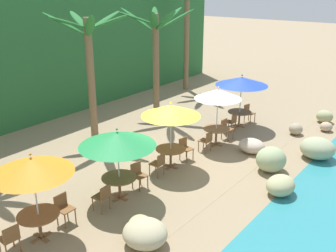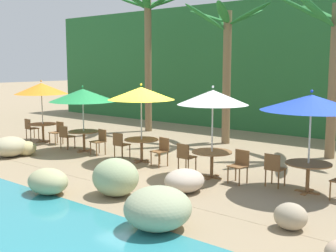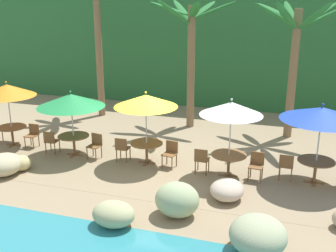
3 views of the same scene
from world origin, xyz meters
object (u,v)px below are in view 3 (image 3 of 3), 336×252
at_px(dining_table_orange, 12,130).
at_px(palm_tree_nearest, 98,26).
at_px(umbrella_white, 231,109).
at_px(chair_white_seaward, 256,164).
at_px(dining_table_white, 229,158).
at_px(chair_yellow_seaward, 171,152).
at_px(chair_blue_inland, 286,165).
at_px(dining_table_green, 74,139).
at_px(umbrella_blue, 322,114).
at_px(dining_table_yellow, 147,146).
at_px(chair_yellow_inland, 122,148).
at_px(dining_table_blue, 316,164).
at_px(chair_green_inland, 51,141).
at_px(umbrella_green, 71,100).
at_px(chair_green_seaward, 95,144).
at_px(chair_orange_seaward, 33,134).
at_px(umbrella_yellow, 146,101).
at_px(umbrella_orange, 7,90).
at_px(palm_tree_second, 190,41).
at_px(palm_tree_third, 296,44).
at_px(chair_white_inland, 202,159).

relative_size(dining_table_orange, palm_tree_nearest, 0.18).
height_order(umbrella_white, chair_white_seaward, umbrella_white).
bearing_deg(dining_table_white, chair_yellow_seaward, 174.39).
distance_m(umbrella_white, chair_blue_inland, 2.44).
xyz_separation_m(dining_table_green, umbrella_blue, (8.13, 0.16, 1.58)).
xyz_separation_m(dining_table_yellow, chair_yellow_inland, (-0.85, -0.12, -0.10)).
bearing_deg(umbrella_white, dining_table_blue, 6.66).
height_order(dining_table_green, chair_green_inland, chair_green_inland).
height_order(umbrella_green, chair_green_seaward, umbrella_green).
bearing_deg(chair_green_inland, chair_blue_inland, 1.72).
xyz_separation_m(chair_orange_seaward, chair_green_seaward, (2.78, -0.30, 0.00)).
height_order(umbrella_yellow, chair_yellow_seaward, umbrella_yellow).
bearing_deg(umbrella_green, chair_yellow_seaward, 0.89).
distance_m(dining_table_white, dining_table_blue, 2.59).
height_order(chair_yellow_inland, dining_table_blue, chair_yellow_inland).
bearing_deg(chair_yellow_seaward, dining_table_yellow, 178.17).
relative_size(umbrella_orange, umbrella_white, 0.98).
bearing_deg(umbrella_yellow, palm_tree_second, 86.15).
bearing_deg(umbrella_orange, chair_yellow_inland, -2.98).
bearing_deg(chair_green_inland, chair_yellow_inland, 2.44).
bearing_deg(chair_yellow_inland, chair_green_seaward, 178.14).
relative_size(umbrella_yellow, palm_tree_second, 0.47).
relative_size(umbrella_yellow, umbrella_white, 0.99).
distance_m(chair_white_seaward, palm_tree_third, 5.62).
bearing_deg(chair_white_seaward, chair_green_inland, -179.62).
distance_m(dining_table_green, dining_table_blue, 8.13).
bearing_deg(chair_yellow_seaward, umbrella_blue, 1.36).
bearing_deg(chair_yellow_seaward, palm_tree_third, 50.49).
height_order(chair_orange_seaward, palm_tree_nearest, palm_tree_nearest).
distance_m(chair_green_seaward, chair_blue_inland, 6.43).
relative_size(umbrella_yellow, chair_blue_inland, 2.88).
distance_m(dining_table_white, umbrella_blue, 3.04).
xyz_separation_m(dining_table_green, palm_tree_nearest, (-1.42, 5.03, 3.55)).
relative_size(chair_green_seaward, umbrella_white, 0.34).
distance_m(dining_table_green, chair_green_inland, 0.86).
bearing_deg(chair_white_inland, umbrella_orange, 176.78).
relative_size(dining_table_yellow, palm_tree_nearest, 0.18).
height_order(chair_green_seaward, palm_tree_nearest, palm_tree_nearest).
bearing_deg(umbrella_orange, chair_white_seaward, -1.93).
xyz_separation_m(chair_white_seaward, dining_table_blue, (1.72, 0.27, 0.10)).
height_order(dining_table_orange, palm_tree_nearest, palm_tree_nearest).
bearing_deg(chair_orange_seaward, umbrella_blue, -0.76).
height_order(dining_table_orange, chair_blue_inland, chair_blue_inland).
bearing_deg(dining_table_blue, chair_yellow_inland, -178.12).
distance_m(chair_orange_seaward, dining_table_white, 7.49).
bearing_deg(palm_tree_second, umbrella_green, -123.52).
height_order(dining_table_orange, chair_green_inland, chair_green_inland).
height_order(dining_table_green, palm_tree_nearest, palm_tree_nearest).
relative_size(dining_table_white, dining_table_blue, 1.00).
distance_m(dining_table_orange, chair_orange_seaward, 0.86).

